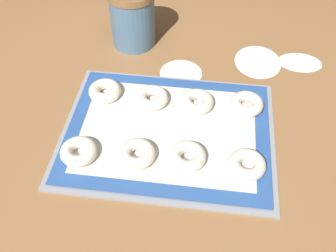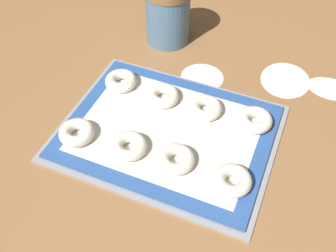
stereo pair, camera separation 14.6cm
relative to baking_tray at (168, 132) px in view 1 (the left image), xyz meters
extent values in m
plane|color=olive|center=(-0.01, 0.02, 0.00)|extent=(2.80, 2.80, 0.00)
cube|color=#93969B|center=(0.00, 0.00, 0.00)|extent=(0.45, 0.35, 0.01)
cube|color=#2D569E|center=(0.00, 0.00, 0.01)|extent=(0.42, 0.32, 0.00)
cube|color=silver|center=(0.00, 0.00, 0.01)|extent=(0.36, 0.27, 0.00)
torus|color=silver|center=(-0.16, -0.09, 0.02)|extent=(0.07, 0.07, 0.02)
torus|color=silver|center=(-0.05, -0.08, 0.02)|extent=(0.07, 0.07, 0.02)
torus|color=silver|center=(0.05, -0.07, 0.02)|extent=(0.07, 0.07, 0.02)
torus|color=silver|center=(0.16, -0.08, 0.02)|extent=(0.07, 0.07, 0.02)
torus|color=silver|center=(-0.15, 0.09, 0.02)|extent=(0.07, 0.07, 0.02)
torus|color=silver|center=(-0.05, 0.08, 0.02)|extent=(0.07, 0.07, 0.02)
torus|color=silver|center=(0.05, 0.08, 0.02)|extent=(0.07, 0.07, 0.02)
torus|color=silver|center=(0.16, 0.09, 0.02)|extent=(0.07, 0.07, 0.02)
cylinder|color=slate|center=(-0.13, 0.31, 0.06)|extent=(0.11, 0.11, 0.13)
ellipsoid|color=white|center=(0.19, 0.27, 0.00)|extent=(0.12, 0.13, 0.00)
ellipsoid|color=white|center=(0.01, 0.20, 0.00)|extent=(0.10, 0.10, 0.00)
ellipsoid|color=white|center=(0.30, 0.28, 0.00)|extent=(0.11, 0.08, 0.00)
camera|label=1|loc=(0.07, -0.54, 0.63)|focal=42.00mm
camera|label=2|loc=(0.21, -0.50, 0.63)|focal=42.00mm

